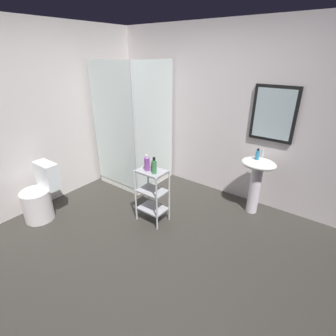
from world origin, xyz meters
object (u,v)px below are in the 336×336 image
Objects in this scene: pedestal_sink at (257,175)px; storage_cart at (152,192)px; shower_stall at (136,157)px; body_wash_bottle_green at (154,166)px; conditioner_bottle_purple at (147,164)px; hand_soap_bottle at (257,155)px; toilet at (40,197)px; rinse_cup at (154,165)px.

pedestal_sink is 1.09× the size of storage_cart.
shower_stall reaches higher than body_wash_bottle_green.
shower_stall reaches higher than conditioner_bottle_purple.
conditioner_bottle_purple reaches higher than pedestal_sink.
storage_cart is at bearing 25.57° from conditioner_bottle_purple.
hand_soap_bottle reaches higher than body_wash_bottle_green.
conditioner_bottle_purple is (1.20, 0.83, 0.52)m from toilet.
storage_cart is 1.45m from hand_soap_bottle.
storage_cart is 3.49× the size of body_wash_bottle_green.
shower_stall is at bearing 143.58° from storage_cart.
body_wash_bottle_green is 0.14m from rinse_cup.
shower_stall is at bearing -171.06° from pedestal_sink.
conditioner_bottle_purple is at bearing -135.81° from hand_soap_bottle.
storage_cart is (1.25, 0.86, 0.12)m from toilet.
toilet is at bearing -143.46° from rinse_cup.
conditioner_bottle_purple reaches higher than storage_cart.
hand_soap_bottle is (0.98, 0.98, 0.44)m from storage_cart.
rinse_cup is (-0.99, -0.92, -0.09)m from hand_soap_bottle.
rinse_cup reaches higher than pedestal_sink.
rinse_cup is (-1.02, -0.95, 0.21)m from pedestal_sink.
rinse_cup is at bearing 132.75° from body_wash_bottle_green.
hand_soap_bottle is at bearing 39.39° from toilet.
body_wash_bottle_green is at bearing 31.59° from toilet.
conditioner_bottle_purple is 0.97× the size of body_wash_bottle_green.
rinse_cup reaches higher than storage_cart.
rinse_cup is at bearing -137.02° from pedestal_sink.
hand_soap_bottle is at bearing 44.94° from storage_cart.
hand_soap_bottle is at bearing 42.65° from rinse_cup.
hand_soap_bottle reaches higher than conditioner_bottle_purple.
toilet is at bearing -145.65° from storage_cart.
conditioner_bottle_purple is at bearing -154.43° from storage_cart.
toilet is at bearing -101.00° from shower_stall.
body_wash_bottle_green is (-0.92, -1.05, 0.25)m from pedestal_sink.
hand_soap_bottle is at bearing 8.11° from shower_stall.
conditioner_bottle_purple is 0.10m from rinse_cup.
shower_stall reaches higher than hand_soap_bottle.
storage_cart is 0.41m from body_wash_bottle_green.
pedestal_sink is at bearing 48.56° from body_wash_bottle_green.
rinse_cup is at bearing -137.35° from hand_soap_bottle.
shower_stall is 9.42× the size of body_wash_bottle_green.
body_wash_bottle_green is (-0.90, -1.01, -0.04)m from hand_soap_bottle.
hand_soap_bottle is (1.93, 0.27, 0.41)m from shower_stall.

